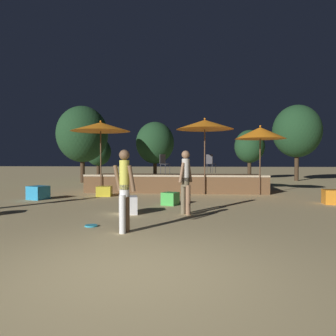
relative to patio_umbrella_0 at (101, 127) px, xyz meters
The scene contains 20 objects.
ground_plane 10.60m from the patio_umbrella_0, 70.94° to the right, with size 120.00×120.00×0.00m, color tan.
wooden_deck 4.36m from the patio_umbrella_0, 27.28° to the left, with size 7.97×3.13×0.81m.
patio_umbrella_0 is the anchor object (origin of this frame).
patio_umbrella_1 4.46m from the patio_umbrella_0, ahead, with size 2.39×2.39×3.20m.
patio_umbrella_2 6.74m from the patio_umbrella_0, ahead, with size 2.07×2.07×2.88m.
cube_seat_0 3.85m from the patio_umbrella_0, 126.06° to the right, with size 0.77×0.77×0.49m.
cube_seat_1 6.21m from the patio_umbrella_0, 65.51° to the right, with size 0.58×0.58×0.48m.
cube_seat_2 5.37m from the patio_umbrella_0, 44.79° to the right, with size 0.60×0.60×0.41m.
cube_seat_3 9.37m from the patio_umbrella_0, 16.46° to the right, with size 0.64×0.64×0.47m.
cube_seat_5 2.89m from the patio_umbrella_0, 65.94° to the right, with size 0.63×0.63×0.39m.
person_0 6.64m from the patio_umbrella_0, 52.42° to the right, with size 0.39×0.48×1.71m.
person_3 8.07m from the patio_umbrella_0, 69.47° to the right, with size 0.51×0.29×1.67m.
bistro_chair_0 3.28m from the patio_umbrella_0, 26.93° to the left, with size 0.48×0.48×0.90m.
bistro_chair_1 5.46m from the patio_umbrella_0, 24.84° to the left, with size 0.48×0.48×0.90m.
frisbee_disc 7.62m from the patio_umbrella_0, 74.59° to the right, with size 0.28×0.28×0.03m.
background_tree_0 10.81m from the patio_umbrella_0, 85.28° to the left, with size 2.86×2.86×4.29m.
background_tree_1 13.55m from the patio_umbrella_0, 54.16° to the left, with size 2.21×2.21×3.64m.
background_tree_2 14.32m from the patio_umbrella_0, 40.71° to the left, with size 3.24×3.24×5.17m.
background_tree_3 6.94m from the patio_umbrella_0, 116.51° to the left, with size 3.20×3.20×4.81m.
background_tree_4 12.31m from the patio_umbrella_0, 108.07° to the left, with size 2.04×2.04×3.20m.
Camera 1 is at (0.91, -4.12, 1.48)m, focal length 35.00 mm.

